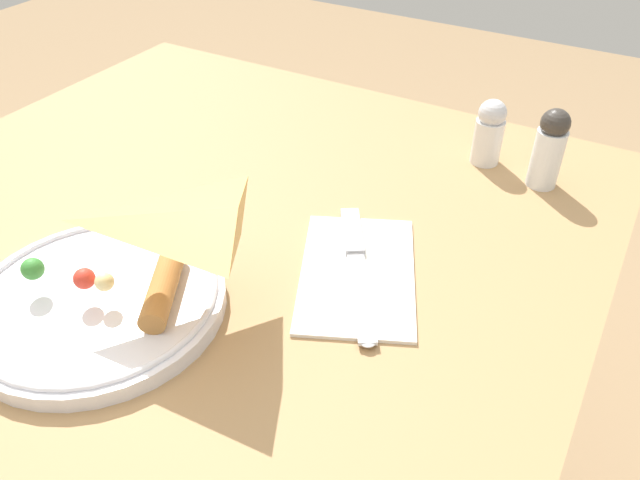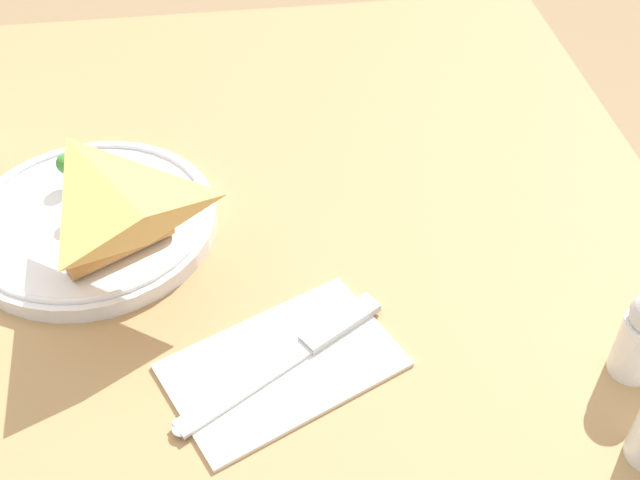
# 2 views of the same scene
# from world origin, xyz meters

# --- Properties ---
(dining_table) EXTENTS (1.09, 0.82, 0.73)m
(dining_table) POSITION_xyz_m (0.00, 0.00, 0.62)
(dining_table) COLOR #A87F51
(dining_table) RESTS_ON ground_plane
(plate_pizza) EXTENTS (0.23, 0.23, 0.05)m
(plate_pizza) POSITION_xyz_m (0.01, -0.00, 0.74)
(plate_pizza) COLOR white
(plate_pizza) RESTS_ON dining_table
(napkin_folded) EXTENTS (0.21, 0.18, 0.00)m
(napkin_folded) POSITION_xyz_m (-0.15, 0.18, 0.73)
(napkin_folded) COLOR white
(napkin_folded) RESTS_ON dining_table
(butter_knife) EXTENTS (0.18, 0.12, 0.01)m
(butter_knife) POSITION_xyz_m (-0.16, 0.18, 0.73)
(butter_knife) COLOR #B2B2B7
(butter_knife) RESTS_ON napkin_folded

